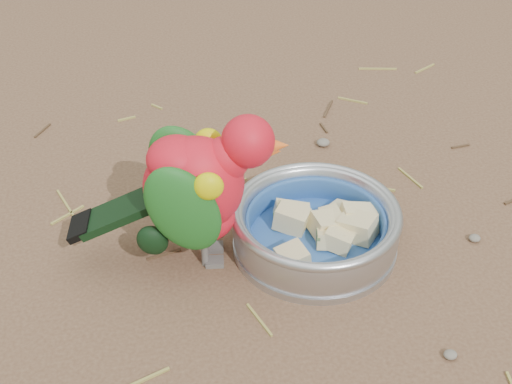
{
  "coord_description": "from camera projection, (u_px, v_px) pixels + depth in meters",
  "views": [
    {
      "loc": [
        -0.17,
        -0.68,
        0.6
      ],
      "look_at": [
        -0.06,
        0.0,
        0.08
      ],
      "focal_mm": 50.0,
      "sensor_mm": 36.0,
      "label": 1
    }
  ],
  "objects": [
    {
      "name": "fruit_wedges",
      "position": [
        315.0,
        228.0,
        0.89
      ],
      "size": [
        0.12,
        0.12,
        0.03
      ],
      "primitive_type": null,
      "color": "beige",
      "rests_on": "food_bowl"
    },
    {
      "name": "ground_debris",
      "position": [
        262.0,
        238.0,
        0.92
      ],
      "size": [
        0.9,
        0.8,
        0.01
      ],
      "primitive_type": null,
      "color": "#9C9146",
      "rests_on": "ground"
    },
    {
      "name": "bowl_wall",
      "position": [
        316.0,
        224.0,
        0.88
      ],
      "size": [
        0.21,
        0.21,
        0.04
      ],
      "primitive_type": null,
      "color": "#B2B2BA",
      "rests_on": "food_bowl"
    },
    {
      "name": "food_bowl",
      "position": [
        315.0,
        242.0,
        0.9
      ],
      "size": [
        0.21,
        0.21,
        0.02
      ],
      "primitive_type": "cylinder",
      "color": "#B2B2BA",
      "rests_on": "ground"
    },
    {
      "name": "ground",
      "position": [
        301.0,
        239.0,
        0.92
      ],
      "size": [
        60.0,
        60.0,
        0.0
      ],
      "primitive_type": "plane",
      "color": "brown"
    },
    {
      "name": "lory_parrot",
      "position": [
        198.0,
        196.0,
        0.83
      ],
      "size": [
        0.25,
        0.14,
        0.19
      ],
      "primitive_type": null,
      "rotation": [
        0.0,
        0.0,
        -1.68
      ],
      "color": "red",
      "rests_on": "ground"
    }
  ]
}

